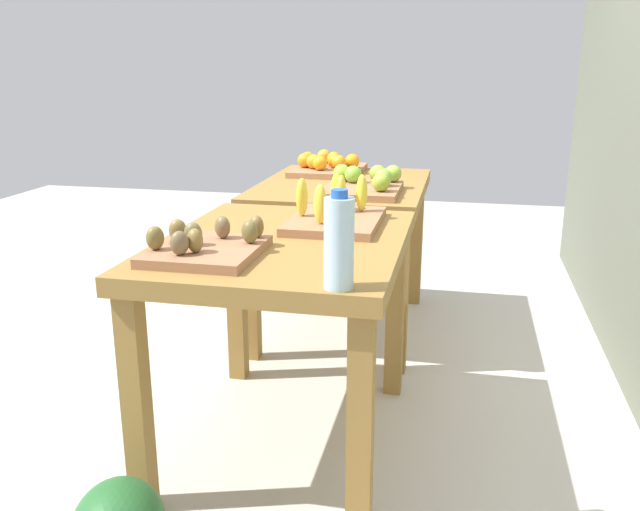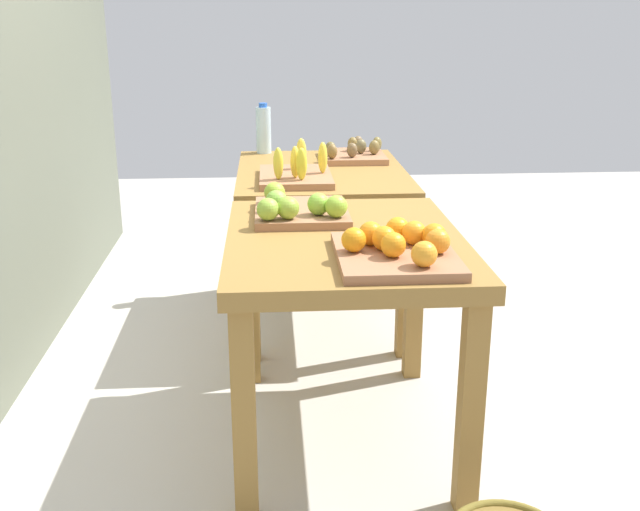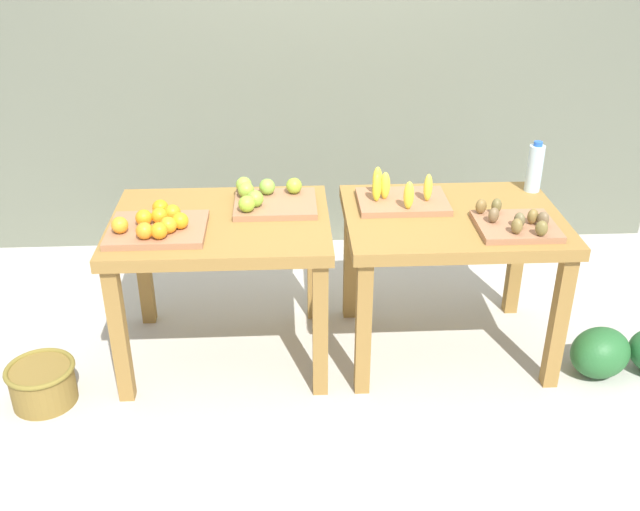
# 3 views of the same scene
# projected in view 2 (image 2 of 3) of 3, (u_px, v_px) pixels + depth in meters

# --- Properties ---
(ground_plane) EXTENTS (8.00, 8.00, 0.00)m
(ground_plane) POSITION_uv_depth(u_px,v_px,m) (330.00, 367.00, 3.34)
(ground_plane) COLOR #B6B1A7
(display_table_left) EXTENTS (1.04, 0.80, 0.77)m
(display_table_left) POSITION_uv_depth(u_px,v_px,m) (344.00, 267.00, 2.60)
(display_table_left) COLOR olive
(display_table_left) RESTS_ON ground_plane
(display_table_right) EXTENTS (1.04, 0.80, 0.77)m
(display_table_right) POSITION_uv_depth(u_px,v_px,m) (322.00, 193.00, 3.67)
(display_table_right) COLOR olive
(display_table_right) RESTS_ON ground_plane
(orange_bin) EXTENTS (0.44, 0.36, 0.11)m
(orange_bin) POSITION_uv_depth(u_px,v_px,m) (398.00, 248.00, 2.31)
(orange_bin) COLOR #9D6A49
(orange_bin) RESTS_ON display_table_left
(apple_bin) EXTENTS (0.41, 0.34, 0.11)m
(apple_bin) POSITION_uv_depth(u_px,v_px,m) (298.00, 209.00, 2.77)
(apple_bin) COLOR #9D6A49
(apple_bin) RESTS_ON display_table_left
(banana_crate) EXTENTS (0.44, 0.32, 0.17)m
(banana_crate) POSITION_uv_depth(u_px,v_px,m) (297.00, 173.00, 3.39)
(banana_crate) COLOR #9D6A49
(banana_crate) RESTS_ON display_table_right
(kiwi_bin) EXTENTS (0.36, 0.33, 0.10)m
(kiwi_bin) POSITION_uv_depth(u_px,v_px,m) (353.00, 153.00, 3.87)
(kiwi_bin) COLOR #9D6A49
(kiwi_bin) RESTS_ON display_table_right
(water_bottle) EXTENTS (0.08, 0.08, 0.26)m
(water_bottle) POSITION_uv_depth(u_px,v_px,m) (264.00, 130.00, 4.02)
(water_bottle) COLOR silver
(water_bottle) RESTS_ON display_table_right
(watermelon_pile) EXTENTS (0.71, 0.38, 0.25)m
(watermelon_pile) POSITION_uv_depth(u_px,v_px,m) (357.00, 242.00, 4.69)
(watermelon_pile) COLOR #256431
(watermelon_pile) RESTS_ON ground_plane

